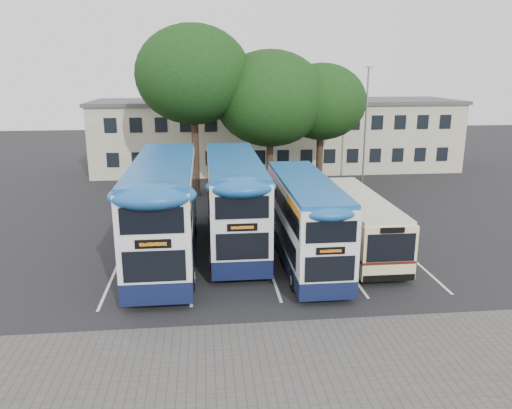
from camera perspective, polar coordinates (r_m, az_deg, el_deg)
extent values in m
plane|color=black|center=(21.15, 12.96, -9.84)|extent=(120.00, 120.00, 0.00)
cube|color=#595654|center=(16.40, 11.82, -17.60)|extent=(40.00, 6.00, 0.01)
cube|color=silver|center=(25.03, -15.23, -5.96)|extent=(0.12, 11.00, 0.01)
cube|color=silver|center=(24.70, -7.15, -5.82)|extent=(0.12, 11.00, 0.01)
cube|color=silver|center=(24.85, 0.98, -5.57)|extent=(0.12, 11.00, 0.01)
cube|color=silver|center=(25.49, 8.85, -5.21)|extent=(0.12, 11.00, 0.01)
cube|color=silver|center=(26.58, 16.19, -4.79)|extent=(0.12, 11.00, 0.01)
cube|color=#BAAD96|center=(45.92, 2.34, 7.89)|extent=(32.00, 8.00, 6.00)
cube|color=#4C4C4F|center=(45.63, 2.39, 11.69)|extent=(32.40, 8.40, 0.30)
cube|color=black|center=(42.18, 3.11, 5.44)|extent=(30.00, 0.06, 1.20)
cube|color=black|center=(41.80, 3.17, 9.23)|extent=(30.00, 0.06, 1.20)
cylinder|color=gray|center=(40.33, 12.40, 8.69)|extent=(0.14, 0.14, 9.00)
cube|color=gray|center=(40.10, 12.77, 15.09)|extent=(0.12, 0.80, 0.12)
cube|color=gray|center=(39.72, 12.95, 15.01)|extent=(0.25, 0.50, 0.12)
cylinder|color=black|center=(35.85, -6.92, 5.93)|extent=(0.50, 0.50, 6.24)
ellipsoid|color=black|center=(35.40, -7.20, 14.53)|extent=(7.93, 7.93, 6.74)
cylinder|color=black|center=(36.47, 1.59, 5.22)|extent=(0.50, 0.50, 5.02)
ellipsoid|color=black|center=(35.98, 1.64, 12.02)|extent=(7.94, 7.94, 6.75)
cylinder|color=black|center=(37.62, 7.26, 5.26)|extent=(0.50, 0.50, 4.82)
ellipsoid|color=black|center=(37.14, 7.48, 11.57)|extent=(6.47, 6.47, 5.50)
cube|color=#10183C|center=(24.32, -10.18, -4.40)|extent=(2.71, 11.36, 0.87)
cube|color=white|center=(23.71, -10.42, 0.42)|extent=(2.71, 11.36, 3.36)
cube|color=#19549A|center=(23.33, -10.62, 4.54)|extent=(2.65, 11.14, 0.32)
cube|color=black|center=(24.26, -10.26, -1.49)|extent=(2.75, 10.07, 1.08)
cube|color=black|center=(23.53, -10.51, 2.20)|extent=(2.75, 10.72, 0.97)
cube|color=orange|center=(19.69, -7.42, 1.59)|extent=(0.02, 3.46, 0.60)
cube|color=black|center=(18.29, -11.68, -4.44)|extent=(1.30, 0.06, 0.32)
cylinder|color=black|center=(27.62, -12.23, -2.59)|extent=(0.32, 1.08, 1.08)
cylinder|color=black|center=(27.45, -7.15, -2.47)|extent=(0.32, 1.08, 1.08)
cylinder|color=black|center=(21.08, -14.20, -8.39)|extent=(0.32, 1.08, 1.08)
cylinder|color=black|center=(20.86, -7.47, -8.30)|extent=(0.32, 1.08, 1.08)
cube|color=#10183C|center=(25.95, -2.48, -2.98)|extent=(2.58, 10.84, 0.83)
cube|color=white|center=(25.40, -2.53, 1.33)|extent=(2.58, 10.84, 3.20)
cube|color=#19549A|center=(25.06, -2.58, 5.00)|extent=(2.53, 10.62, 0.31)
cube|color=black|center=(25.92, -2.55, -0.39)|extent=(2.62, 9.60, 1.03)
cube|color=black|center=(25.24, -2.55, 2.93)|extent=(2.62, 10.22, 0.93)
cube|color=orange|center=(21.77, 1.43, 2.49)|extent=(0.02, 3.30, 0.57)
cube|color=black|center=(20.19, -1.58, -2.62)|extent=(1.24, 0.06, 0.31)
cylinder|color=black|center=(28.98, -5.17, -1.51)|extent=(0.31, 1.03, 1.03)
cylinder|color=black|center=(29.10, -0.57, -1.38)|extent=(0.31, 1.03, 1.03)
cylinder|color=black|center=(22.63, -4.87, -6.36)|extent=(0.31, 1.03, 1.03)
cylinder|color=black|center=(22.78, 1.03, -6.16)|extent=(0.31, 1.03, 1.03)
cube|color=#BA0C14|center=(26.60, 0.10, 3.58)|extent=(0.02, 4.13, 0.88)
cube|color=#10183C|center=(23.70, 5.51, -5.06)|extent=(2.27, 9.52, 0.73)
cube|color=white|center=(23.15, 5.62, -0.95)|extent=(2.27, 9.52, 2.81)
cube|color=#19549A|center=(22.79, 5.72, 2.55)|extent=(2.22, 9.33, 0.27)
cube|color=black|center=(23.63, 5.45, -2.56)|extent=(2.31, 8.43, 0.91)
cube|color=black|center=(22.98, 5.66, 0.57)|extent=(2.31, 8.98, 0.82)
cube|color=orange|center=(20.20, 10.64, -0.20)|extent=(0.02, 2.90, 0.50)
cube|color=black|center=(18.75, 8.52, -5.25)|extent=(1.09, 0.06, 0.27)
cylinder|color=black|center=(26.16, 2.11, -3.45)|extent=(0.27, 0.91, 0.91)
cylinder|color=black|center=(26.52, 6.51, -3.28)|extent=(0.27, 0.91, 0.91)
cylinder|color=black|center=(20.74, 4.41, -8.62)|extent=(0.27, 0.91, 0.91)
cylinder|color=black|center=(21.18, 9.93, -8.28)|extent=(0.27, 0.91, 0.91)
cube|color=beige|center=(25.44, 11.48, -1.94)|extent=(2.30, 9.21, 2.35)
cube|color=beige|center=(25.11, 11.62, 0.72)|extent=(2.21, 8.84, 0.18)
cube|color=black|center=(25.75, 11.22, -0.81)|extent=(2.34, 7.37, 0.83)
cube|color=#511610|center=(25.55, 11.43, -2.78)|extent=(2.33, 9.23, 0.11)
cube|color=black|center=(21.21, 15.19, -4.80)|extent=(2.03, 0.06, 1.20)
cylinder|color=black|center=(22.64, 11.15, -6.75)|extent=(0.28, 0.92, 0.92)
cylinder|color=black|center=(23.32, 16.08, -6.41)|extent=(0.28, 0.92, 0.92)
cylinder|color=black|center=(27.99, 7.67, -2.31)|extent=(0.28, 0.92, 0.92)
cylinder|color=black|center=(28.55, 11.74, -2.15)|extent=(0.28, 0.92, 0.92)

